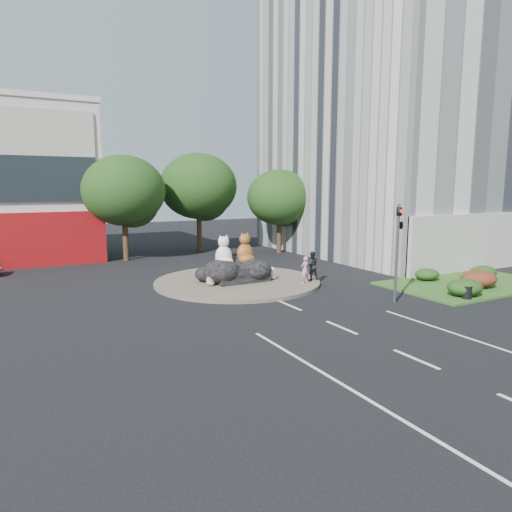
{
  "coord_description": "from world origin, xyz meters",
  "views": [
    {
      "loc": [
        -11.85,
        -14.51,
        5.86
      ],
      "look_at": [
        0.04,
        7.65,
        2.0
      ],
      "focal_mm": 32.0,
      "sensor_mm": 36.0,
      "label": 1
    }
  ],
  "objects": [
    {
      "name": "pedestrian_dark",
      "position": [
        4.0,
        7.89,
        1.08
      ],
      "size": [
        0.99,
        0.85,
        1.76
      ],
      "primitive_type": "imported",
      "rotation": [
        0.0,
        0.0,
        2.91
      ],
      "color": "black",
      "rests_on": "roundabout_island"
    },
    {
      "name": "roundabout_island",
      "position": [
        0.0,
        10.0,
        0.1
      ],
      "size": [
        10.0,
        10.0,
        0.2
      ],
      "primitive_type": "cylinder",
      "color": "brown",
      "rests_on": "ground"
    },
    {
      "name": "tree_right",
      "position": [
        9.07,
        20.06,
        4.63
      ],
      "size": [
        5.7,
        5.7,
        7.3
      ],
      "color": "#382314",
      "rests_on": "ground"
    },
    {
      "name": "grass_verge",
      "position": [
        12.0,
        3.0,
        0.06
      ],
      "size": [
        10.0,
        6.0,
        0.12
      ],
      "primitive_type": "cube",
      "color": "#2D531B",
      "rests_on": "ground"
    },
    {
      "name": "cat_tabby",
      "position": [
        0.59,
        10.12,
        2.1
      ],
      "size": [
        1.3,
        1.16,
        1.99
      ],
      "primitive_type": null,
      "rotation": [
        0.0,
        0.0,
        0.11
      ],
      "color": "#A84D23",
      "rests_on": "rock_plinth"
    },
    {
      "name": "litter_bin",
      "position": [
        8.56,
        0.52,
        0.45
      ],
      "size": [
        0.62,
        0.62,
        0.66
      ],
      "primitive_type": "cylinder",
      "rotation": [
        0.0,
        0.0,
        0.35
      ],
      "color": "black",
      "rests_on": "grass_verge"
    },
    {
      "name": "hedge_back_green",
      "position": [
        10.5,
        4.8,
        0.48
      ],
      "size": [
        1.6,
        1.28,
        0.72
      ],
      "primitive_type": "ellipsoid",
      "color": "#113613",
      "rests_on": "grass_verge"
    },
    {
      "name": "tree_left",
      "position": [
        -3.93,
        22.06,
        5.25
      ],
      "size": [
        6.46,
        6.46,
        8.27
      ],
      "color": "#382314",
      "rests_on": "ground"
    },
    {
      "name": "hedge_red",
      "position": [
        11.5,
        2.0,
        0.61
      ],
      "size": [
        2.2,
        1.76,
        0.99
      ],
      "primitive_type": "ellipsoid",
      "color": "#4F1915",
      "rests_on": "grass_verge"
    },
    {
      "name": "traffic_light",
      "position": [
        5.1,
        2.0,
        3.62
      ],
      "size": [
        0.44,
        1.24,
        5.0
      ],
      "color": "#595B60",
      "rests_on": "ground"
    },
    {
      "name": "hedge_mid_green",
      "position": [
        14.0,
        3.5,
        0.53
      ],
      "size": [
        1.8,
        1.44,
        0.81
      ],
      "primitive_type": "ellipsoid",
      "color": "#113613",
      "rests_on": "grass_verge"
    },
    {
      "name": "rock_plinth",
      "position": [
        0.0,
        10.0,
        0.65
      ],
      "size": [
        3.2,
        2.6,
        0.9
      ],
      "primitive_type": null,
      "color": "black",
      "rests_on": "roundabout_island"
    },
    {
      "name": "tree_mid",
      "position": [
        3.07,
        24.06,
        5.56
      ],
      "size": [
        6.84,
        6.84,
        8.76
      ],
      "color": "#382314",
      "rests_on": "ground"
    },
    {
      "name": "hedge_near_green",
      "position": [
        9.0,
        1.0,
        0.57
      ],
      "size": [
        2.0,
        1.6,
        0.9
      ],
      "primitive_type": "ellipsoid",
      "color": "#113613",
      "rests_on": "grass_verge"
    },
    {
      "name": "office_tower",
      "position": [
        20.0,
        16.0,
        17.5
      ],
      "size": [
        20.0,
        20.0,
        35.0
      ],
      "primitive_type": "cube",
      "color": "silver",
      "rests_on": "ground"
    },
    {
      "name": "pedestrian_pink",
      "position": [
        3.13,
        7.31,
        1.0
      ],
      "size": [
        0.66,
        0.51,
        1.6
      ],
      "primitive_type": "imported",
      "rotation": [
        0.0,
        0.0,
        3.37
      ],
      "color": "#CB839B",
      "rests_on": "roundabout_island"
    },
    {
      "name": "street_lamp",
      "position": [
        12.82,
        8.0,
        4.55
      ],
      "size": [
        2.34,
        0.22,
        8.06
      ],
      "color": "#595B60",
      "rests_on": "ground"
    },
    {
      "name": "cat_white",
      "position": [
        -0.96,
        9.83,
        2.07
      ],
      "size": [
        1.27,
        1.13,
        1.94
      ],
      "primitive_type": null,
      "rotation": [
        0.0,
        0.0,
        -0.11
      ],
      "color": "white",
      "rests_on": "rock_plinth"
    },
    {
      "name": "kitten_calico",
      "position": [
        -2.06,
        9.3,
        0.67
      ],
      "size": [
        0.74,
        0.75,
        0.94
      ],
      "primitive_type": null,
      "rotation": [
        0.0,
        0.0,
        -0.85
      ],
      "color": "silver",
      "rests_on": "roundabout_island"
    },
    {
      "name": "ground",
      "position": [
        0.0,
        0.0,
        0.0
      ],
      "size": [
        120.0,
        120.0,
        0.0
      ],
      "primitive_type": "plane",
      "color": "black",
      "rests_on": "ground"
    },
    {
      "name": "kitten_white",
      "position": [
        2.03,
        9.24,
        0.59
      ],
      "size": [
        0.55,
        0.51,
        0.78
      ],
      "primitive_type": null,
      "rotation": [
        0.0,
        0.0,
        0.26
      ],
      "color": "silver",
      "rests_on": "roundabout_island"
    }
  ]
}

